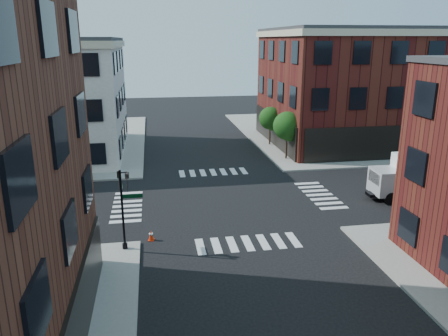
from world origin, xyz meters
The scene contains 10 objects.
ground centered at (0.00, 0.00, 0.00)m, with size 120.00×120.00×0.00m, color black.
sidewalk_ne centered at (21.00, 21.00, 0.07)m, with size 30.00×30.00×0.15m, color gray.
sidewalk_nw centered at (-21.00, 21.00, 0.07)m, with size 30.00×30.00×0.15m, color gray.
building_ne centered at (20.50, 16.00, 6.00)m, with size 25.00×16.00×12.00m, color #401010.
building_nw centered at (-19.00, 16.00, 5.50)m, with size 22.00×16.00×11.00m, color beige.
tree_near centered at (7.56, 9.98, 3.16)m, with size 2.69×2.69×4.49m.
tree_far centered at (7.56, 15.98, 2.87)m, with size 2.43×2.43×4.07m.
signal_pole centered at (-6.72, -6.68, 2.86)m, with size 1.29×1.24×4.60m.
box_truck centered at (13.96, -1.82, 1.69)m, with size 7.27×2.49×3.25m.
traffic_cone centered at (-5.39, -5.70, 0.30)m, with size 0.41×0.41×0.62m.
Camera 1 is at (-5.02, -28.96, 11.05)m, focal length 35.00 mm.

